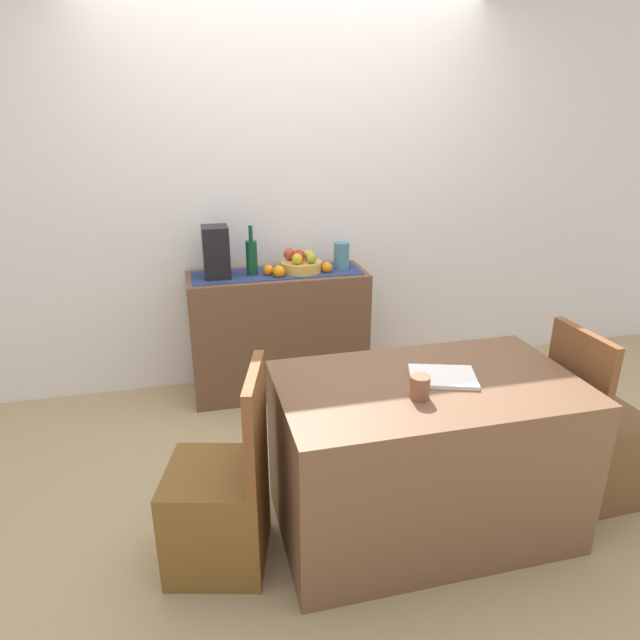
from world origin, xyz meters
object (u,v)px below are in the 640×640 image
object	(u,v)px
chair_near_window	(221,507)
coffee_maker	(216,252)
ceramic_vase	(341,256)
wine_bottle	(252,257)
dining_table	(424,455)
sideboard_console	(279,333)
coffee_cup	(420,387)
fruit_bowl	(302,266)
chair_by_corner	(593,447)
open_book	(443,377)

from	to	relation	value
chair_near_window	coffee_maker	bearing A→B (deg)	84.94
ceramic_vase	wine_bottle	bearing A→B (deg)	-180.00
ceramic_vase	dining_table	world-z (taller)	ceramic_vase
sideboard_console	ceramic_vase	distance (m)	0.67
coffee_maker	ceramic_vase	distance (m)	0.82
ceramic_vase	chair_near_window	xyz separation A→B (m)	(-0.95, -1.50, -0.66)
coffee_cup	wine_bottle	bearing A→B (deg)	105.97
dining_table	coffee_cup	distance (m)	0.45
fruit_bowl	chair_by_corner	size ratio (longest dim) A/B	0.30
coffee_maker	chair_near_window	distance (m)	1.67
sideboard_console	coffee_maker	world-z (taller)	coffee_maker
wine_bottle	coffee_maker	world-z (taller)	coffee_maker
chair_near_window	chair_by_corner	distance (m)	1.83
dining_table	chair_by_corner	xyz separation A→B (m)	(0.91, -0.00, -0.10)
dining_table	wine_bottle	bearing A→B (deg)	110.56
fruit_bowl	chair_near_window	distance (m)	1.75
open_book	chair_by_corner	size ratio (longest dim) A/B	0.31
sideboard_console	coffee_maker	bearing A→B (deg)	180.00
wine_bottle	open_book	bearing A→B (deg)	-67.00
sideboard_console	fruit_bowl	xyz separation A→B (m)	(0.16, 0.00, 0.46)
fruit_bowl	ceramic_vase	world-z (taller)	ceramic_vase
wine_bottle	dining_table	world-z (taller)	wine_bottle
sideboard_console	dining_table	bearing A→B (deg)	-75.04
open_book	chair_near_window	size ratio (longest dim) A/B	0.31
ceramic_vase	chair_by_corner	bearing A→B (deg)	-59.53
wine_bottle	dining_table	xyz separation A→B (m)	(0.56, -1.49, -0.58)
wine_bottle	ceramic_vase	size ratio (longest dim) A/B	1.77
sideboard_console	dining_table	size ratio (longest dim) A/B	0.90
coffee_maker	dining_table	world-z (taller)	coffee_maker
sideboard_console	ceramic_vase	world-z (taller)	ceramic_vase
coffee_maker	chair_near_window	world-z (taller)	coffee_maker
ceramic_vase	chair_near_window	world-z (taller)	ceramic_vase
wine_bottle	chair_by_corner	size ratio (longest dim) A/B	0.36
sideboard_console	coffee_cup	world-z (taller)	coffee_cup
wine_bottle	ceramic_vase	distance (m)	0.59
dining_table	coffee_cup	bearing A→B (deg)	-129.41
sideboard_console	coffee_cup	bearing A→B (deg)	-79.45
sideboard_console	ceramic_vase	size ratio (longest dim) A/B	6.43
coffee_maker	chair_by_corner	xyz separation A→B (m)	(1.69, -1.49, -0.73)
coffee_maker	coffee_cup	xyz separation A→B (m)	(0.68, -1.61, -0.21)
open_book	wine_bottle	bearing A→B (deg)	130.80
chair_near_window	chair_by_corner	world-z (taller)	same
wine_bottle	ceramic_vase	xyz separation A→B (m)	(0.59, 0.00, -0.03)
coffee_cup	fruit_bowl	bearing A→B (deg)	94.84
coffee_cup	open_book	bearing A→B (deg)	38.85
ceramic_vase	dining_table	distance (m)	1.59
sideboard_console	open_book	distance (m)	1.58
sideboard_console	open_book	world-z (taller)	sideboard_console
fruit_bowl	coffee_maker	world-z (taller)	coffee_maker
fruit_bowl	open_book	bearing A→B (deg)	-78.42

